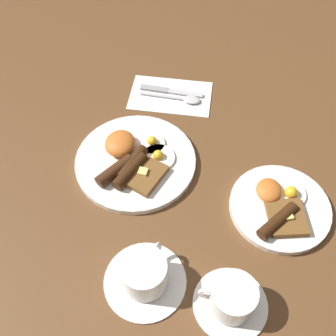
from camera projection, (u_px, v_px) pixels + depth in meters
ground_plane at (136, 163)px, 0.93m from camera, size 3.00×3.00×0.00m
breakfast_plate_near at (134, 160)px, 0.92m from camera, size 0.28×0.28×0.05m
breakfast_plate_far at (280, 207)px, 0.84m from camera, size 0.22×0.22×0.04m
teacup_near at (145, 275)px, 0.73m from camera, size 0.16×0.16×0.08m
teacup_far at (232, 299)px, 0.71m from camera, size 0.14×0.14×0.07m
napkin at (171, 95)px, 1.06m from camera, size 0.15×0.22×0.01m
knife at (168, 91)px, 1.07m from camera, size 0.02×0.17×0.01m
spoon at (185, 99)px, 1.05m from camera, size 0.03×0.16×0.01m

